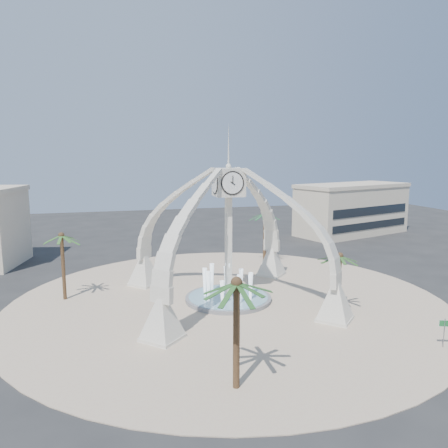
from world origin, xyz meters
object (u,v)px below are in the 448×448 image
object	(u,v)px
palm_south	(237,284)
palm_west	(61,237)
palm_north	(265,214)
fountain	(228,298)
street_sign	(444,327)
clock_tower	(228,232)
palm_east	(340,257)

from	to	relation	value
palm_south	palm_west	bearing A→B (deg)	119.52
palm_west	palm_north	bearing A→B (deg)	19.19
fountain	palm_south	size ratio (longest dim) A/B	1.11
palm_west	palm_north	distance (m)	24.29
street_sign	clock_tower	bearing A→B (deg)	152.05
fountain	palm_south	distance (m)	16.55
clock_tower	street_sign	xyz separation A→B (m)	(11.84, -13.71, -4.94)
clock_tower	palm_north	distance (m)	14.82
palm_west	palm_north	world-z (taller)	palm_north
fountain	palm_east	bearing A→B (deg)	-35.20
palm_east	palm_north	bearing A→B (deg)	89.68
fountain	palm_north	xyz separation A→B (m)	(8.21, 12.34, 5.95)
palm_east	palm_south	size ratio (longest dim) A/B	0.80
palm_west	palm_south	world-z (taller)	palm_south
clock_tower	street_sign	world-z (taller)	clock_tower
clock_tower	palm_west	distance (m)	15.36
palm_south	palm_north	bearing A→B (deg)	66.25
palm_south	street_sign	xyz separation A→B (m)	(15.63, 1.24, -4.73)
street_sign	palm_south	bearing A→B (deg)	-154.22
fountain	street_sign	world-z (taller)	fountain
clock_tower	palm_east	distance (m)	10.04
clock_tower	palm_north	size ratio (longest dim) A/B	2.53
clock_tower	palm_south	xyz separation A→B (m)	(-3.79, -14.95, -0.20)
fountain	street_sign	xyz separation A→B (m)	(11.84, -13.71, 1.27)
clock_tower	palm_north	xyz separation A→B (m)	(8.21, 12.34, -0.25)
fountain	palm_south	world-z (taller)	palm_south
clock_tower	palm_west	world-z (taller)	clock_tower
clock_tower	palm_east	xyz separation A→B (m)	(8.11, -5.72, -1.47)
palm_north	palm_west	bearing A→B (deg)	-160.81
palm_west	street_sign	bearing A→B (deg)	-34.21
palm_east	fountain	bearing A→B (deg)	144.80
fountain	palm_north	world-z (taller)	palm_north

